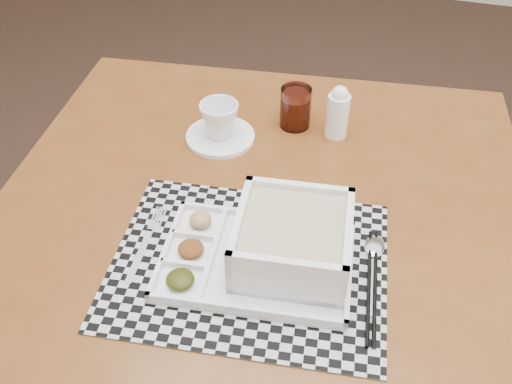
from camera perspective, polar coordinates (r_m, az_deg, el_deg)
floor at (r=1.94m, az=7.67°, el=-9.58°), size 5.00×5.00×0.00m
dining_table at (r=1.13m, az=0.37°, el=-4.90°), size 1.14×1.14×0.77m
placemat at (r=0.98m, az=-0.71°, el=-7.18°), size 0.51×0.42×0.00m
serving_tray at (r=0.95m, az=2.63°, el=-5.44°), size 0.34×0.26×0.10m
fork at (r=1.03m, az=-10.76°, el=-4.88°), size 0.04×0.19×0.00m
spoon at (r=1.01m, az=11.75°, el=-5.88°), size 0.04×0.18×0.01m
chopsticks at (r=0.96m, az=11.52°, el=-9.08°), size 0.05×0.24×0.01m
saucer at (r=1.25m, az=-3.59°, el=5.55°), size 0.15×0.15×0.01m
cup at (r=1.22m, az=-3.68°, el=7.21°), size 0.11×0.11×0.08m
juice_glass at (r=1.27m, az=3.96°, el=8.30°), size 0.07×0.07×0.09m
creamer_bottle at (r=1.24m, az=8.19°, el=7.89°), size 0.05×0.05×0.12m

